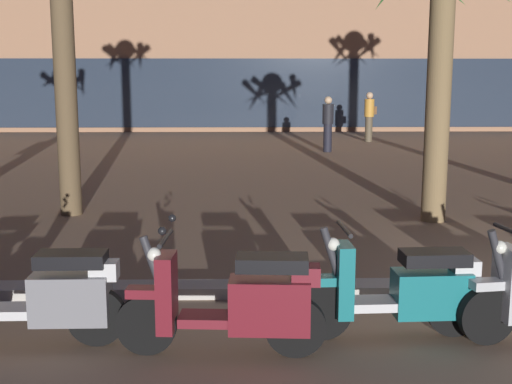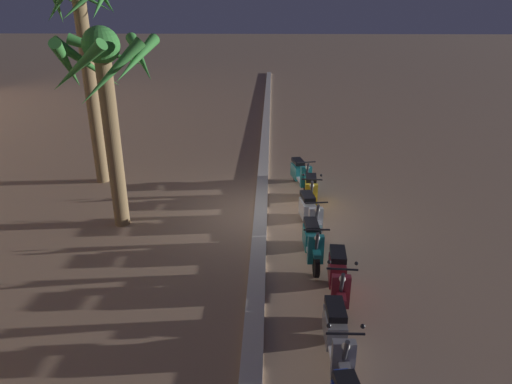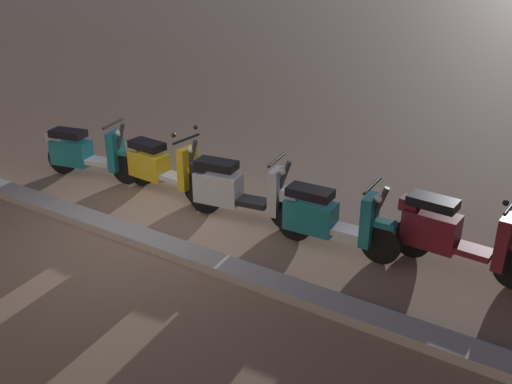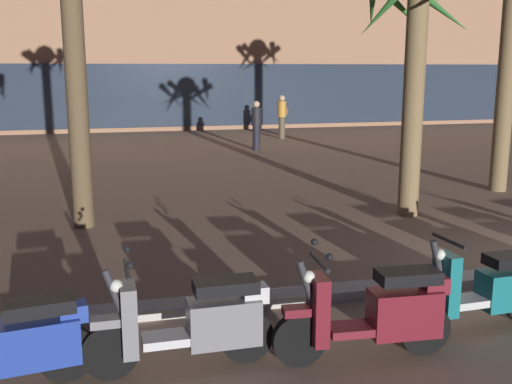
% 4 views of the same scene
% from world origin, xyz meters
% --- Properties ---
extents(scooter_grey_mid_front, '(1.80, 0.56, 1.17)m').
position_xyz_m(scooter_grey_mid_front, '(-5.69, -1.35, 0.46)').
color(scooter_grey_mid_front, black).
rests_on(scooter_grey_mid_front, ground).
extents(scooter_maroon_mid_rear, '(1.79, 0.56, 1.17)m').
position_xyz_m(scooter_maroon_mid_rear, '(-3.95, -1.59, 0.47)').
color(scooter_maroon_mid_rear, black).
rests_on(scooter_maroon_mid_rear, ground).
extents(scooter_teal_second_in_line, '(1.73, 0.56, 1.04)m').
position_xyz_m(scooter_teal_second_in_line, '(-2.46, -1.21, 0.44)').
color(scooter_teal_second_in_line, black).
rests_on(scooter_teal_second_in_line, ground).
extents(pedestrian_strolling_near_curb, '(0.34, 0.34, 1.70)m').
position_xyz_m(pedestrian_strolling_near_curb, '(-1.27, 13.63, 0.90)').
color(pedestrian_strolling_near_curb, black).
rests_on(pedestrian_strolling_near_curb, ground).
extents(pedestrian_by_palm_tree, '(0.45, 0.38, 1.75)m').
position_xyz_m(pedestrian_by_palm_tree, '(0.59, 16.73, 0.93)').
color(pedestrian_by_palm_tree, brown).
rests_on(pedestrian_by_palm_tree, ground).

